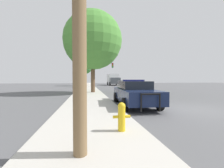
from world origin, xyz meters
The scene contains 9 objects.
ground_plane centered at (0.00, 0.00, 0.00)m, with size 110.00×110.00×0.00m, color #565659.
sidewalk_left centered at (-5.10, 0.00, 0.07)m, with size 3.00×110.00×0.13m.
police_car centered at (-2.45, 1.53, 0.77)m, with size 2.20×5.03×1.53m.
fire_hydrant centered at (-4.30, -3.01, 0.55)m, with size 0.48×0.21×0.79m.
traffic_light centered at (-2.42, 21.72, 3.52)m, with size 4.05×0.35×4.73m.
car_background_oncoming centered at (2.08, 20.57, 0.72)m, with size 2.11×4.54×1.33m.
box_truck centered at (1.72, 32.55, 1.60)m, with size 2.81×7.67×2.97m.
tree_sidewalk_near centered at (-4.56, 9.67, 5.81)m, with size 6.39×6.39×8.89m.
tree_sidewalk_far centered at (-5.73, 29.21, 4.62)m, with size 3.67×3.67×6.35m.
Camera 1 is at (-5.24, -6.98, 1.55)m, focal length 24.00 mm.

